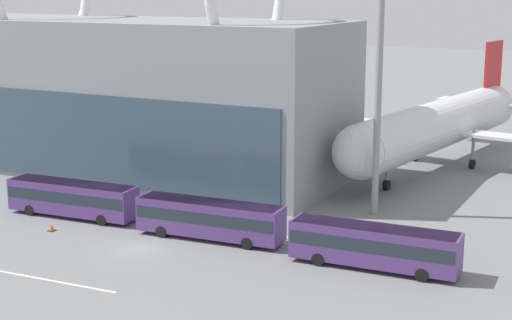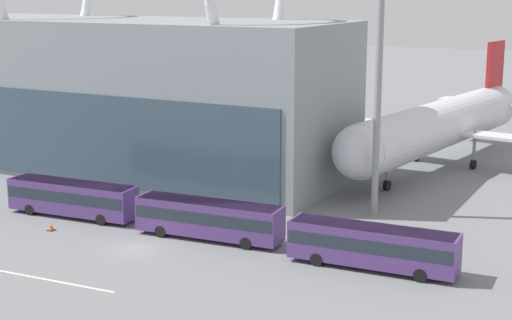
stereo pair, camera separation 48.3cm
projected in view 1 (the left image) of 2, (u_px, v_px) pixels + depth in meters
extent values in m
plane|color=slate|center=(139.00, 248.00, 62.76)|extent=(440.00, 440.00, 0.00)
cylinder|color=silver|center=(63.00, 101.00, 106.54)|extent=(8.36, 34.13, 4.98)
cone|color=silver|center=(145.00, 88.00, 120.34)|extent=(5.45, 7.86, 4.73)
cube|color=silver|center=(74.00, 105.00, 108.41)|extent=(38.26, 7.91, 0.35)
cylinder|color=gray|center=(132.00, 121.00, 102.98)|extent=(2.37, 3.39, 2.06)
cylinder|color=gray|center=(23.00, 108.00, 114.39)|extent=(2.37, 3.39, 2.06)
cube|color=#1E4799|center=(141.00, 53.00, 118.50)|extent=(1.05, 6.49, 9.26)
cube|color=silver|center=(142.00, 85.00, 119.56)|extent=(13.20, 4.49, 0.28)
cylinder|color=gray|center=(92.00, 120.00, 107.06)|extent=(0.36, 0.36, 4.34)
cylinder|color=black|center=(93.00, 136.00, 107.53)|extent=(0.56, 1.14, 1.10)
cylinder|color=gray|center=(59.00, 116.00, 110.53)|extent=(0.36, 0.36, 4.34)
cylinder|color=black|center=(60.00, 131.00, 111.00)|extent=(0.56, 1.14, 1.10)
cylinder|color=silver|center=(437.00, 125.00, 89.47)|extent=(10.77, 37.42, 5.46)
sphere|color=silver|center=(359.00, 152.00, 74.81)|extent=(5.35, 5.35, 5.35)
cone|color=silver|center=(493.00, 106.00, 104.13)|extent=(6.31, 8.79, 5.18)
cube|color=silver|center=(444.00, 130.00, 91.46)|extent=(41.71, 9.30, 0.35)
cylinder|color=gray|center=(356.00, 131.00, 98.41)|extent=(2.57, 3.48, 2.12)
cube|color=red|center=(493.00, 71.00, 102.40)|extent=(1.18, 5.44, 7.77)
cube|color=silver|center=(491.00, 102.00, 103.29)|extent=(14.50, 5.22, 0.28)
cylinder|color=gray|center=(387.00, 166.00, 80.18)|extent=(0.36, 0.36, 3.96)
cylinder|color=black|center=(387.00, 185.00, 80.61)|extent=(0.60, 1.15, 1.10)
cylinder|color=gray|center=(473.00, 147.00, 89.78)|extent=(0.36, 0.36, 3.96)
cylinder|color=black|center=(472.00, 164.00, 90.20)|extent=(0.60, 1.15, 1.10)
cylinder|color=gray|center=(416.00, 140.00, 93.83)|extent=(0.36, 0.36, 3.96)
cylinder|color=black|center=(415.00, 156.00, 94.26)|extent=(0.60, 1.15, 1.10)
cube|color=#56387A|center=(73.00, 198.00, 71.01)|extent=(12.79, 3.51, 2.85)
cube|color=#232D38|center=(72.00, 195.00, 70.95)|extent=(12.54, 3.52, 1.00)
cube|color=silver|center=(72.00, 183.00, 70.72)|extent=(12.40, 3.40, 0.12)
cylinder|color=black|center=(117.00, 213.00, 70.86)|extent=(1.02, 0.37, 1.00)
cylinder|color=black|center=(102.00, 220.00, 68.68)|extent=(1.02, 0.37, 1.00)
cylinder|color=black|center=(47.00, 204.00, 73.91)|extent=(1.02, 0.37, 1.00)
cylinder|color=black|center=(30.00, 210.00, 71.73)|extent=(1.02, 0.37, 1.00)
cube|color=#56387A|center=(210.00, 218.00, 64.73)|extent=(12.80, 3.58, 2.85)
cube|color=#232D38|center=(210.00, 215.00, 64.67)|extent=(12.55, 3.59, 1.00)
cube|color=silver|center=(210.00, 202.00, 64.44)|extent=(12.41, 3.47, 0.12)
cylinder|color=black|center=(259.00, 235.00, 64.60)|extent=(1.02, 0.37, 1.00)
cylinder|color=black|center=(247.00, 243.00, 62.42)|extent=(1.02, 0.37, 1.00)
cylinder|color=black|center=(176.00, 224.00, 67.61)|extent=(1.02, 0.37, 1.00)
cylinder|color=black|center=(161.00, 232.00, 65.42)|extent=(1.02, 0.37, 1.00)
cube|color=#56387A|center=(374.00, 245.00, 57.96)|extent=(12.75, 3.26, 2.85)
cube|color=#232D38|center=(374.00, 242.00, 57.90)|extent=(12.50, 3.28, 1.00)
cube|color=silver|center=(375.00, 228.00, 57.66)|extent=(12.37, 3.16, 0.12)
cylinder|color=black|center=(430.00, 264.00, 57.73)|extent=(1.01, 0.35, 1.00)
cylinder|color=black|center=(422.00, 275.00, 55.56)|extent=(1.01, 0.35, 1.00)
cylinder|color=black|center=(329.00, 250.00, 60.91)|extent=(1.01, 0.35, 1.00)
cylinder|color=black|center=(318.00, 259.00, 58.75)|extent=(1.01, 0.35, 1.00)
cylinder|color=gray|center=(379.00, 70.00, 69.47)|extent=(0.64, 0.64, 26.57)
cube|color=silver|center=(282.00, 236.00, 65.90)|extent=(6.75, 1.78, 0.01)
cube|color=silver|center=(47.00, 280.00, 56.03)|extent=(11.74, 0.92, 0.01)
cube|color=black|center=(52.00, 231.00, 67.31)|extent=(0.63, 0.63, 0.02)
cone|color=#EA5914|center=(52.00, 227.00, 67.24)|extent=(0.47, 0.47, 0.55)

